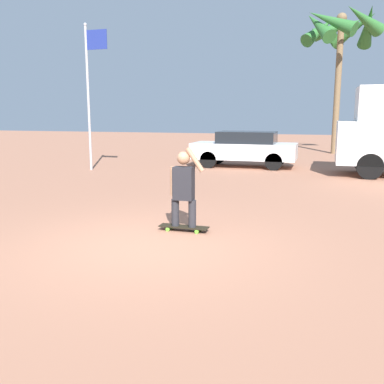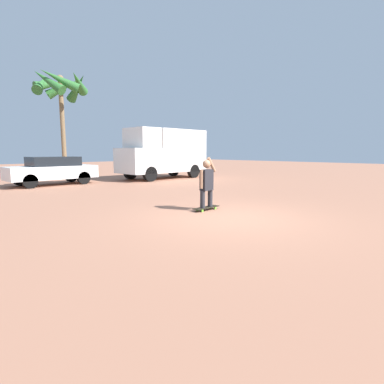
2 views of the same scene
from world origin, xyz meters
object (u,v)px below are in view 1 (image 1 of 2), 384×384
skateboard (184,227)px  person_skateboarder (184,185)px  flagpole (90,86)px  palm_tree_near_van (341,30)px  parked_car_white (245,148)px

skateboard → person_skateboarder: bearing=-180.0°
person_skateboarder → flagpole: (-6.00, 7.21, 2.28)m
palm_tree_near_van → flagpole: palm_tree_near_van is taller
palm_tree_near_van → skateboard: bearing=-99.6°
parked_car_white → palm_tree_near_van: (3.59, 7.35, 5.63)m
flagpole → person_skateboarder: bearing=-50.2°
skateboard → palm_tree_near_van: palm_tree_near_van is taller
person_skateboarder → parked_car_white: 9.93m
skateboard → parked_car_white: 9.95m
skateboard → palm_tree_near_van: bearing=80.4°
person_skateboarder → parked_car_white: person_skateboarder is taller
skateboard → flagpole: bearing=129.8°
person_skateboarder → skateboard: bearing=0.0°
person_skateboarder → parked_car_white: bearing=93.8°
parked_car_white → flagpole: 6.44m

